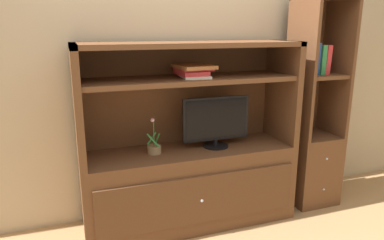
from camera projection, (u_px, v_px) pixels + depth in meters
painted_rear_wall at (176, 48)px, 2.93m from camera, size 6.00×0.10×2.80m
media_console at (190, 167)px, 2.84m from camera, size 1.68×0.53×1.46m
tv_monitor at (216, 121)px, 2.81m from camera, size 0.55×0.21×0.41m
potted_plant at (154, 148)px, 2.70m from camera, size 0.11×0.11×0.28m
magazine_stack at (193, 71)px, 2.65m from camera, size 0.28×0.34×0.09m
bookshelf_tall at (312, 137)px, 3.19m from camera, size 0.41×0.42×1.81m
upright_book_row at (315, 59)px, 3.00m from camera, size 0.20×0.18×0.26m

